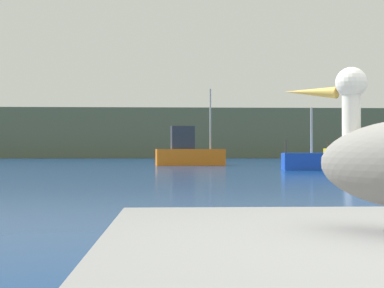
{
  "coord_description": "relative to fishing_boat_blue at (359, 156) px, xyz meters",
  "views": [
    {
      "loc": [
        -1.27,
        -2.17,
        1.06
      ],
      "look_at": [
        -0.31,
        21.82,
        1.35
      ],
      "focal_mm": 50.57,
      "sensor_mm": 36.0,
      "label": 1
    }
  ],
  "objects": [
    {
      "name": "hillside_backdrop",
      "position": [
        -9.07,
        53.53,
        2.82
      ],
      "size": [
        140.0,
        13.53,
        7.15
      ],
      "primitive_type": "cube",
      "color": "#5B664C",
      "rests_on": "ground"
    },
    {
      "name": "fishing_boat_blue",
      "position": [
        0.0,
        0.0,
        0.0
      ],
      "size": [
        8.02,
        3.04,
        3.44
      ],
      "rotation": [
        0.0,
        0.0,
        3.03
      ],
      "color": "blue",
      "rests_on": "ground"
    },
    {
      "name": "fishing_boat_orange",
      "position": [
        -9.05,
        9.72,
        0.2
      ],
      "size": [
        5.05,
        1.99,
        5.55
      ],
      "rotation": [
        0.0,
        0.0,
        0.12
      ],
      "color": "orange",
      "rests_on": "ground"
    },
    {
      "name": "fishing_boat_yellow",
      "position": [
        6.13,
        12.84,
        0.13
      ],
      "size": [
        8.09,
        2.96,
        5.54
      ],
      "rotation": [
        0.0,
        0.0,
        3.04
      ],
      "color": "yellow",
      "rests_on": "ground"
    }
  ]
}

